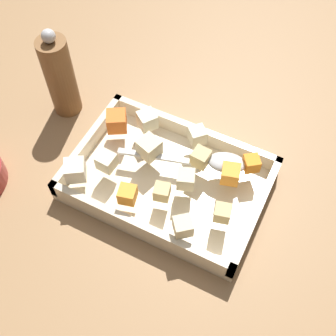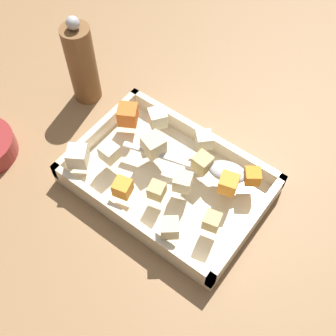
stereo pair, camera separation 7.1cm
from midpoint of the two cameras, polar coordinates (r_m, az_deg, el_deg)
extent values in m
plane|color=#936D47|center=(0.77, -1.66, -1.62)|extent=(4.00, 4.00, 0.00)
cube|color=beige|center=(0.75, -2.70, -2.25)|extent=(0.33, 0.22, 0.01)
cube|color=beige|center=(0.79, 0.85, 4.53)|extent=(0.33, 0.01, 0.03)
cube|color=beige|center=(0.69, -6.91, -7.95)|extent=(0.33, 0.01, 0.03)
cube|color=beige|center=(0.71, 8.67, -6.18)|extent=(0.01, 0.22, 0.03)
cube|color=beige|center=(0.79, -12.90, 3.06)|extent=(0.01, 0.22, 0.03)
cube|color=orange|center=(0.77, -9.39, 5.89)|extent=(0.05, 0.05, 0.03)
cube|color=orange|center=(0.69, -8.30, -3.68)|extent=(0.03, 0.03, 0.03)
cube|color=orange|center=(0.72, 8.14, 0.40)|extent=(0.03, 0.03, 0.02)
cube|color=orange|center=(0.70, 5.32, -1.02)|extent=(0.04, 0.04, 0.03)
cube|color=tan|center=(0.67, 4.12, -6.13)|extent=(0.03, 0.03, 0.03)
cube|color=tan|center=(0.72, 1.50, 1.17)|extent=(0.03, 0.03, 0.03)
cube|color=beige|center=(0.73, -5.44, 2.23)|extent=(0.04, 0.04, 0.03)
cube|color=beige|center=(0.73, -10.85, 0.65)|extent=(0.03, 0.03, 0.03)
cube|color=beige|center=(0.66, -1.16, -7.90)|extent=(0.04, 0.04, 0.03)
cube|color=tan|center=(0.69, -3.77, -3.36)|extent=(0.03, 0.03, 0.02)
cube|color=beige|center=(0.75, 1.14, 4.13)|extent=(0.04, 0.04, 0.03)
cube|color=beige|center=(0.70, -0.57, -1.70)|extent=(0.04, 0.04, 0.03)
cube|color=beige|center=(0.77, -5.40, 6.10)|extent=(0.04, 0.04, 0.03)
cube|color=silver|center=(0.73, -14.83, -0.49)|extent=(0.04, 0.04, 0.03)
ellipsoid|color=silver|center=(0.72, 4.92, 0.47)|extent=(0.07, 0.06, 0.02)
cube|color=silver|center=(0.74, -3.45, 1.45)|extent=(0.15, 0.05, 0.01)
cylinder|color=brown|center=(0.84, -16.37, 11.17)|extent=(0.05, 0.05, 0.16)
sphere|color=#B7B7BC|center=(0.78, -18.07, 15.95)|extent=(0.02, 0.02, 0.02)
camera|label=1|loc=(0.04, -92.87, -4.40)|focal=46.53mm
camera|label=2|loc=(0.04, 87.13, 4.40)|focal=46.53mm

